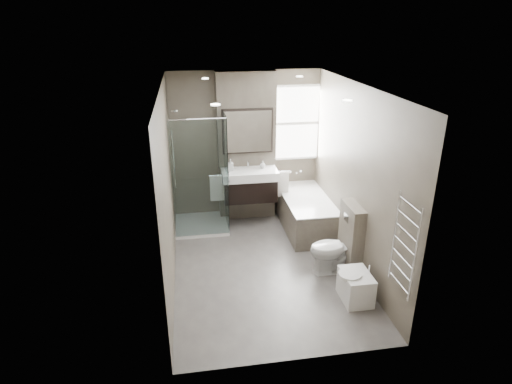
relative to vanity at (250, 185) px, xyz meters
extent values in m
cube|color=#585451|center=(0.00, -1.43, -0.77)|extent=(2.65, 3.85, 0.05)
cube|color=silver|center=(0.00, -1.43, 1.88)|extent=(2.65, 3.85, 0.05)
cube|color=#5D5548|center=(0.00, 0.50, 0.56)|extent=(2.65, 0.05, 2.60)
cube|color=#5D5548|center=(0.00, -3.35, 0.56)|extent=(2.65, 0.05, 2.60)
cube|color=#5D5548|center=(-1.32, -1.43, 0.56)|extent=(0.05, 3.85, 2.60)
cube|color=#5D5548|center=(1.32, -1.43, 0.56)|extent=(0.05, 3.85, 2.60)
cube|color=#585146|center=(0.00, 0.35, 0.56)|extent=(1.00, 0.25, 2.60)
cube|color=black|center=(0.00, 0.00, -0.08)|extent=(0.90, 0.45, 0.38)
cube|color=white|center=(0.00, 0.00, 0.18)|extent=(0.95, 0.47, 0.15)
cylinder|color=silver|center=(0.00, 0.17, 0.32)|extent=(0.03, 0.03, 0.12)
cylinder|color=silver|center=(0.00, 0.11, 0.37)|extent=(0.02, 0.12, 0.02)
cube|color=black|center=(0.00, 0.19, 0.89)|extent=(0.86, 0.06, 0.76)
cube|color=white|center=(0.00, 0.15, 0.89)|extent=(0.80, 0.02, 0.70)
cube|color=silver|center=(-0.56, -0.02, -0.02)|extent=(0.24, 0.06, 0.44)
cube|color=silver|center=(0.56, -0.02, -0.02)|extent=(0.24, 0.06, 0.44)
cube|color=white|center=(-0.85, 0.02, -0.71)|extent=(0.90, 0.90, 0.06)
cube|color=white|center=(-0.85, -0.42, 0.29)|extent=(0.88, 0.01, 1.94)
cube|color=white|center=(-0.41, 0.02, 0.29)|extent=(0.01, 0.88, 1.94)
cylinder|color=silver|center=(-1.25, 0.02, 0.51)|extent=(0.02, 0.02, 1.00)
cube|color=#585146|center=(0.93, -0.33, -0.47)|extent=(0.75, 1.60, 0.55)
cube|color=white|center=(0.93, -0.33, -0.19)|extent=(0.75, 1.60, 0.03)
cube|color=white|center=(0.93, -0.33, -0.25)|extent=(0.61, 1.42, 0.12)
cube|color=white|center=(0.90, 0.45, 0.93)|extent=(0.98, 0.04, 1.33)
cube|color=white|center=(0.90, 0.43, 0.93)|extent=(0.90, 0.01, 1.25)
cube|color=white|center=(0.90, 0.42, 0.93)|extent=(0.90, 0.01, 0.05)
imported|color=white|center=(0.97, -1.72, -0.38)|extent=(0.72, 0.42, 0.73)
cube|color=#585146|center=(1.21, -1.68, -0.24)|extent=(0.18, 0.55, 1.00)
cube|color=silver|center=(1.11, -1.68, 0.08)|extent=(0.01, 0.16, 0.11)
cube|color=white|center=(1.02, -2.41, -0.55)|extent=(0.35, 0.48, 0.39)
cylinder|color=white|center=(0.92, -2.41, -0.36)|extent=(0.29, 0.29, 0.05)
cylinder|color=silver|center=(1.18, -2.41, -0.29)|extent=(0.02, 0.02, 0.10)
cylinder|color=silver|center=(1.25, -3.26, 0.38)|extent=(0.03, 0.03, 1.10)
cylinder|color=silver|center=(1.25, -2.80, 0.38)|extent=(0.03, 0.03, 1.10)
cube|color=silver|center=(1.25, -3.03, 0.38)|extent=(0.02, 0.46, 1.00)
imported|color=white|center=(-0.32, 0.04, 0.36)|extent=(0.09, 0.09, 0.20)
imported|color=white|center=(0.24, 0.08, 0.32)|extent=(0.10, 0.10, 0.13)
camera|label=1|loc=(-0.99, -6.77, 2.67)|focal=30.00mm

